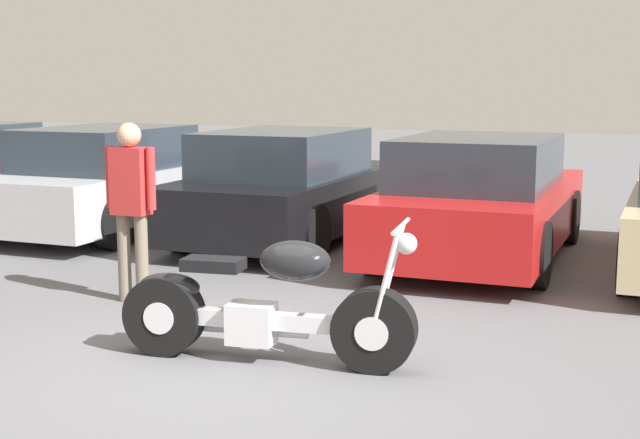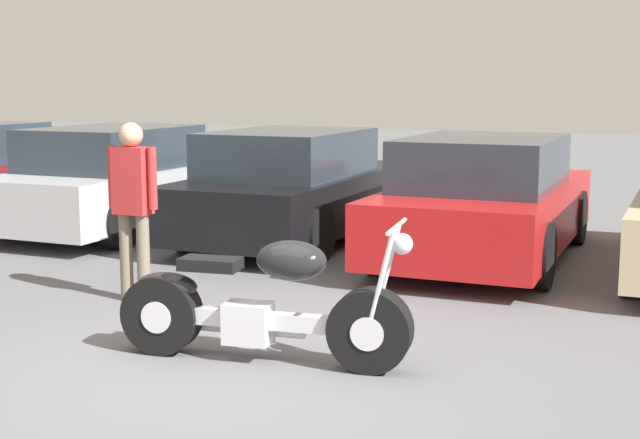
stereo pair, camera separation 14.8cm
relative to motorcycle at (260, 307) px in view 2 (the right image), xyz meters
The scene contains 6 objects.
ground_plane 0.57m from the motorcycle, 114.12° to the right, with size 60.00×60.00×0.00m, color slate.
motorcycle is the anchor object (origin of this frame).
parked_car_silver 6.31m from the motorcycle, 134.35° to the left, with size 1.89×4.29×1.42m.
parked_car_black 5.05m from the motorcycle, 111.75° to the left, with size 1.89×4.29×1.42m.
parked_car_red 4.44m from the motorcycle, 81.30° to the left, with size 1.89×4.29×1.42m.
person_standing 2.29m from the motorcycle, 148.40° to the left, with size 0.52×0.22×1.66m.
Camera 2 is at (3.03, -5.26, 2.05)m, focal length 50.00 mm.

